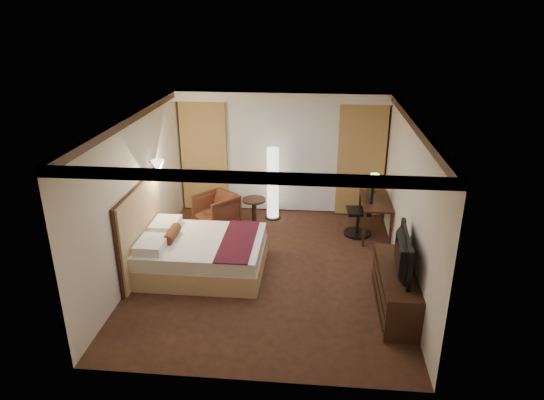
# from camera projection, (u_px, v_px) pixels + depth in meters

# --- Properties ---
(floor) EXTENTS (4.50, 5.50, 0.01)m
(floor) POSITION_uv_depth(u_px,v_px,m) (270.00, 269.00, 8.53)
(floor) COLOR #321E13
(floor) RESTS_ON ground
(ceiling) EXTENTS (4.50, 5.50, 0.01)m
(ceiling) POSITION_uv_depth(u_px,v_px,m) (270.00, 117.00, 7.52)
(ceiling) COLOR white
(ceiling) RESTS_ON back_wall
(back_wall) EXTENTS (4.50, 0.02, 2.70)m
(back_wall) POSITION_uv_depth(u_px,v_px,m) (282.00, 152.00, 10.57)
(back_wall) COLOR beige
(back_wall) RESTS_ON floor
(left_wall) EXTENTS (0.02, 5.50, 2.70)m
(left_wall) POSITION_uv_depth(u_px,v_px,m) (138.00, 193.00, 8.22)
(left_wall) COLOR beige
(left_wall) RESTS_ON floor
(right_wall) EXTENTS (0.02, 5.50, 2.70)m
(right_wall) POSITION_uv_depth(u_px,v_px,m) (408.00, 203.00, 7.83)
(right_wall) COLOR beige
(right_wall) RESTS_ON floor
(crown_molding) EXTENTS (4.50, 5.50, 0.12)m
(crown_molding) POSITION_uv_depth(u_px,v_px,m) (270.00, 121.00, 7.55)
(crown_molding) COLOR black
(crown_molding) RESTS_ON ceiling
(soffit) EXTENTS (4.50, 0.50, 0.20)m
(soffit) POSITION_uv_depth(u_px,v_px,m) (282.00, 96.00, 9.87)
(soffit) COLOR white
(soffit) RESTS_ON ceiling
(curtain_sheer) EXTENTS (2.48, 0.04, 2.45)m
(curtain_sheer) POSITION_uv_depth(u_px,v_px,m) (282.00, 157.00, 10.53)
(curtain_sheer) COLOR silver
(curtain_sheer) RESTS_ON back_wall
(curtain_left_drape) EXTENTS (1.00, 0.14, 2.45)m
(curtain_left_drape) POSITION_uv_depth(u_px,v_px,m) (204.00, 156.00, 10.62)
(curtain_left_drape) COLOR tan
(curtain_left_drape) RESTS_ON back_wall
(curtain_right_drape) EXTENTS (1.00, 0.14, 2.45)m
(curtain_right_drape) POSITION_uv_depth(u_px,v_px,m) (361.00, 160.00, 10.33)
(curtain_right_drape) COLOR tan
(curtain_right_drape) RESTS_ON back_wall
(wall_sconce) EXTENTS (0.24, 0.24, 0.24)m
(wall_sconce) POSITION_uv_depth(u_px,v_px,m) (158.00, 166.00, 8.72)
(wall_sconce) COLOR white
(wall_sconce) RESTS_ON left_wall
(bed) EXTENTS (2.08, 1.62, 0.61)m
(bed) POSITION_uv_depth(u_px,v_px,m) (203.00, 255.00, 8.38)
(bed) COLOR white
(bed) RESTS_ON floor
(headboard) EXTENTS (0.12, 1.92, 1.50)m
(headboard) POSITION_uv_depth(u_px,v_px,m) (141.00, 229.00, 8.30)
(headboard) COLOR tan
(headboard) RESTS_ON floor
(armchair) EXTENTS (1.02, 1.02, 0.77)m
(armchair) POSITION_uv_depth(u_px,v_px,m) (216.00, 209.00, 10.08)
(armchair) COLOR #4C2617
(armchair) RESTS_ON floor
(side_table) EXTENTS (0.49, 0.49, 0.54)m
(side_table) POSITION_uv_depth(u_px,v_px,m) (254.00, 211.00, 10.25)
(side_table) COLOR black
(side_table) RESTS_ON floor
(floor_lamp) EXTENTS (0.33, 0.33, 1.59)m
(floor_lamp) POSITION_uv_depth(u_px,v_px,m) (273.00, 184.00, 10.30)
(floor_lamp) COLOR white
(floor_lamp) RESTS_ON floor
(desk) EXTENTS (0.55, 1.22, 0.75)m
(desk) POSITION_uv_depth(u_px,v_px,m) (374.00, 217.00, 9.70)
(desk) COLOR black
(desk) RESTS_ON floor
(desk_lamp) EXTENTS (0.18, 0.18, 0.34)m
(desk_lamp) POSITION_uv_depth(u_px,v_px,m) (374.00, 184.00, 9.92)
(desk_lamp) COLOR #FFD899
(desk_lamp) RESTS_ON desk
(office_chair) EXTENTS (0.57, 0.57, 1.11)m
(office_chair) POSITION_uv_depth(u_px,v_px,m) (359.00, 209.00, 9.62)
(office_chair) COLOR black
(office_chair) RESTS_ON floor
(dresser) EXTENTS (0.50, 1.71, 0.66)m
(dresser) POSITION_uv_depth(u_px,v_px,m) (395.00, 290.00, 7.29)
(dresser) COLOR black
(dresser) RESTS_ON floor
(television) EXTENTS (0.73, 1.20, 0.15)m
(television) POSITION_uv_depth(u_px,v_px,m) (397.00, 250.00, 7.05)
(television) COLOR black
(television) RESTS_ON dresser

